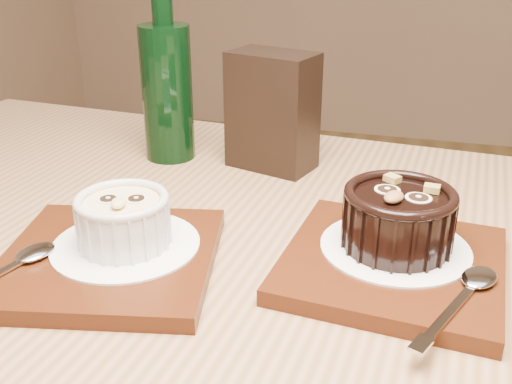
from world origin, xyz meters
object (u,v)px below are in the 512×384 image
at_px(tray_left, 109,259).
at_px(ramekin_dark, 398,216).
at_px(table, 253,373).
at_px(ramekin_white, 123,218).
at_px(tray_right, 392,264).
at_px(condiment_stand, 272,111).
at_px(green_bottle, 167,88).

distance_m(tray_left, ramekin_dark, 0.25).
bearing_deg(tray_left, table, 1.48).
distance_m(ramekin_white, ramekin_dark, 0.24).
xyz_separation_m(ramekin_white, ramekin_dark, (0.23, 0.06, 0.00)).
xyz_separation_m(table, ramekin_dark, (0.11, 0.07, 0.14)).
distance_m(ramekin_white, tray_right, 0.23).
xyz_separation_m(table, condiment_stand, (-0.05, 0.27, 0.16)).
relative_size(table, tray_right, 6.99).
bearing_deg(condiment_stand, tray_right, -52.69).
distance_m(tray_left, green_bottle, 0.29).
bearing_deg(tray_left, tray_right, 13.98).
bearing_deg(tray_left, condiment_stand, 74.27).
bearing_deg(condiment_stand, table, -78.86).
bearing_deg(ramekin_dark, tray_left, -141.71).
xyz_separation_m(tray_right, ramekin_dark, (0.00, 0.02, 0.04)).
height_order(ramekin_dark, condiment_stand, condiment_stand).
xyz_separation_m(table, tray_right, (0.11, 0.06, 0.10)).
bearing_deg(tray_right, green_bottle, 144.73).
xyz_separation_m(tray_left, green_bottle, (-0.06, 0.27, 0.08)).
bearing_deg(ramekin_white, ramekin_dark, -1.89).
distance_m(tray_right, green_bottle, 0.37).
distance_m(ramekin_dark, green_bottle, 0.36).
bearing_deg(ramekin_dark, table, -126.00).
xyz_separation_m(ramekin_dark, green_bottle, (-0.30, 0.19, 0.04)).
bearing_deg(condiment_stand, tray_left, -105.73).
bearing_deg(tray_right, condiment_stand, 127.31).
xyz_separation_m(ramekin_white, condiment_stand, (0.07, 0.26, 0.03)).
xyz_separation_m(ramekin_white, tray_right, (0.23, 0.04, -0.03)).
relative_size(ramekin_dark, green_bottle, 0.41).
bearing_deg(green_bottle, ramekin_dark, -33.17).
xyz_separation_m(tray_right, condiment_stand, (-0.16, 0.21, 0.06)).
distance_m(tray_right, condiment_stand, 0.27).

